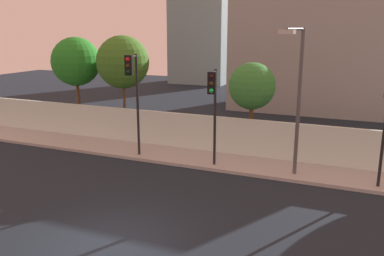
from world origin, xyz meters
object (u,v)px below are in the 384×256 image
roadside_tree_midright (252,86)px  street_lamp_curbside (297,91)px  traffic_light_center (133,84)px  roadside_tree_leftmost (76,62)px  roadside_tree_midleft (123,62)px  traffic_light_left (213,98)px

roadside_tree_midright → street_lamp_curbside: bearing=-50.0°
traffic_light_center → roadside_tree_leftmost: (-6.11, 3.68, 0.56)m
street_lamp_curbside → roadside_tree_midleft: (-10.18, 3.18, 0.59)m
roadside_tree_midright → roadside_tree_leftmost: bearing=180.0°
traffic_light_left → roadside_tree_midleft: bearing=150.6°
roadside_tree_midright → traffic_light_center: bearing=-141.7°
traffic_light_left → roadside_tree_leftmost: size_ratio=0.76×
roadside_tree_leftmost → roadside_tree_midleft: 3.26m
street_lamp_curbside → roadside_tree_leftmost: (-13.44, 3.18, 0.52)m
traffic_light_left → roadside_tree_leftmost: roadside_tree_leftmost is taller
traffic_light_left → street_lamp_curbside: street_lamp_curbside is taller
traffic_light_left → roadside_tree_leftmost: bearing=159.1°
street_lamp_curbside → roadside_tree_midleft: street_lamp_curbside is taller
traffic_light_left → roadside_tree_midleft: size_ratio=0.74×
traffic_light_center → street_lamp_curbside: size_ratio=0.81×
traffic_light_center → roadside_tree_midright: traffic_light_center is taller
traffic_light_center → roadside_tree_leftmost: size_ratio=0.85×
traffic_light_left → street_lamp_curbside: size_ratio=0.72×
traffic_light_left → roadside_tree_midright: roadside_tree_midright is taller
traffic_light_center → street_lamp_curbside: bearing=3.9°
traffic_light_left → traffic_light_center: (-3.98, 0.17, 0.37)m
street_lamp_curbside → roadside_tree_leftmost: size_ratio=1.06×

